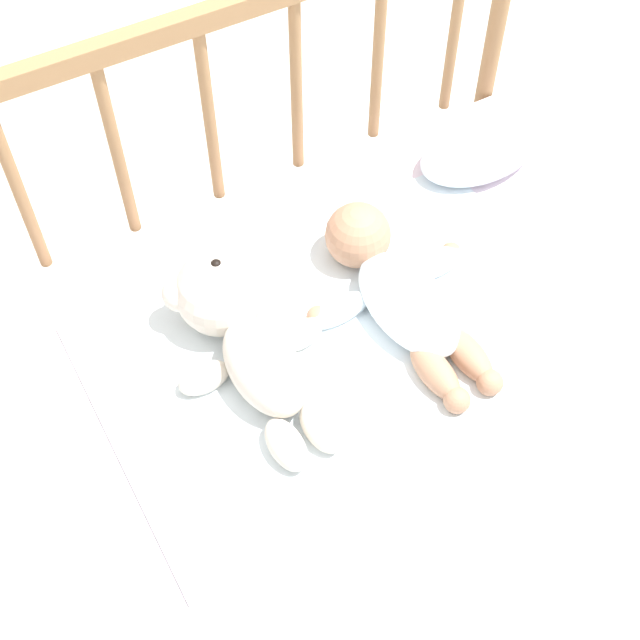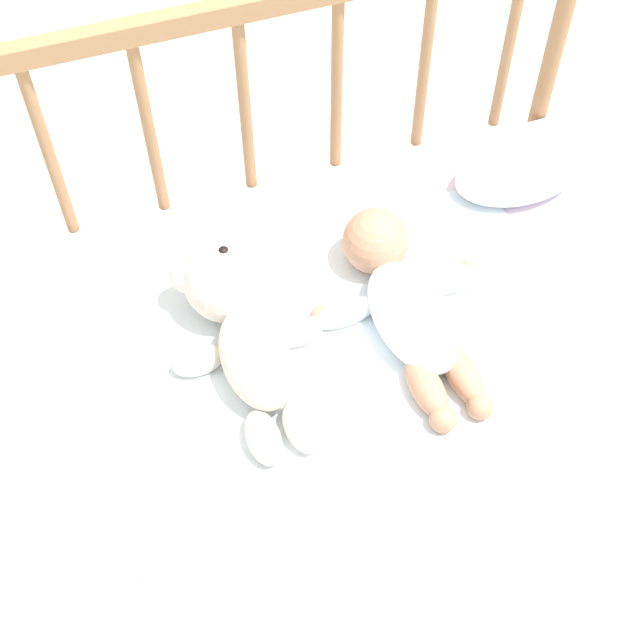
% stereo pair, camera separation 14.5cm
% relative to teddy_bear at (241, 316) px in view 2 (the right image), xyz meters
% --- Properties ---
extents(ground_plane, '(12.00, 12.00, 0.00)m').
position_rel_teddy_bear_xyz_m(ground_plane, '(0.12, -0.03, -0.49)').
color(ground_plane, silver).
extents(crib_mattress, '(1.28, 0.71, 0.43)m').
position_rel_teddy_bear_xyz_m(crib_mattress, '(0.12, -0.03, -0.28)').
color(crib_mattress, silver).
rests_on(crib_mattress, ground_plane).
extents(crib_rail, '(1.28, 0.04, 0.83)m').
position_rel_teddy_bear_xyz_m(crib_rail, '(0.12, 0.34, 0.09)').
color(crib_rail, '#997047').
rests_on(crib_rail, ground_plane).
extents(blanket, '(0.80, 0.54, 0.01)m').
position_rel_teddy_bear_xyz_m(blanket, '(0.14, -0.08, -0.06)').
color(blanket, white).
rests_on(blanket, crib_mattress).
extents(teddy_bear, '(0.26, 0.40, 0.15)m').
position_rel_teddy_bear_xyz_m(teddy_bear, '(0.00, 0.00, 0.00)').
color(teddy_bear, silver).
rests_on(teddy_bear, crib_mattress).
extents(baby, '(0.32, 0.43, 0.12)m').
position_rel_teddy_bear_xyz_m(baby, '(0.27, -0.05, -0.02)').
color(baby, white).
rests_on(baby, crib_mattress).
extents(small_pillow, '(0.25, 0.15, 0.06)m').
position_rel_teddy_bear_xyz_m(small_pillow, '(0.60, 0.17, -0.03)').
color(small_pillow, silver).
rests_on(small_pillow, crib_mattress).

